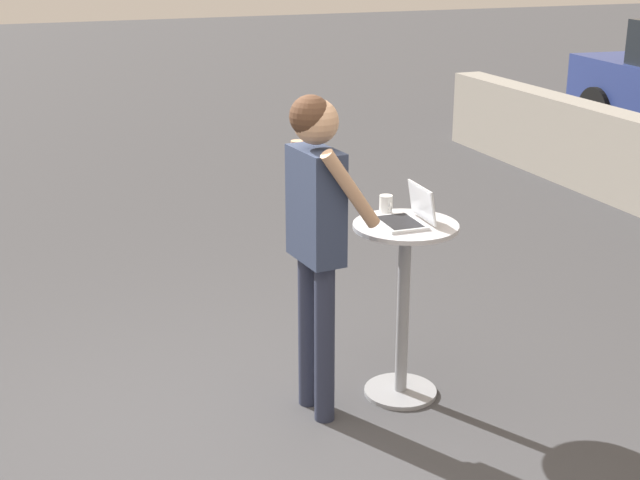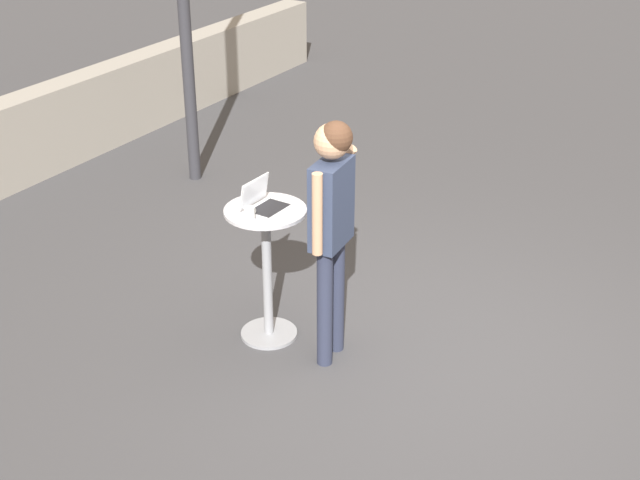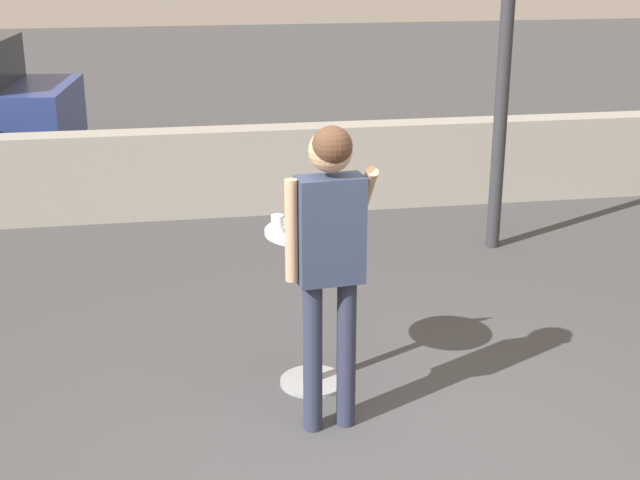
# 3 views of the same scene
# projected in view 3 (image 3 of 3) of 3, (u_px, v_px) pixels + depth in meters

# --- Properties ---
(ground_plane) EXTENTS (50.00, 50.00, 0.00)m
(ground_plane) POSITION_uv_depth(u_px,v_px,m) (399.00, 480.00, 4.68)
(ground_plane) COLOR #3D3D3F
(pavement_kerb) EXTENTS (12.17, 0.35, 0.87)m
(pavement_kerb) POSITION_uv_depth(u_px,v_px,m) (277.00, 169.00, 9.12)
(pavement_kerb) COLOR gray
(pavement_kerb) RESTS_ON ground_plane
(cafe_table) EXTENTS (0.58, 0.58, 1.04)m
(cafe_table) POSITION_uv_depth(u_px,v_px,m) (313.00, 291.00, 5.48)
(cafe_table) COLOR gray
(cafe_table) RESTS_ON ground_plane
(laptop) EXTENTS (0.31, 0.27, 0.21)m
(laptop) POSITION_uv_depth(u_px,v_px,m) (313.00, 222.00, 5.34)
(laptop) COLOR silver
(laptop) RESTS_ON cafe_table
(coffee_mug) EXTENTS (0.11, 0.07, 0.11)m
(coffee_mug) POSITION_uv_depth(u_px,v_px,m) (278.00, 224.00, 5.28)
(coffee_mug) COLOR white
(coffee_mug) RESTS_ON cafe_table
(standing_person) EXTENTS (0.51, 0.41, 1.78)m
(standing_person) POSITION_uv_depth(u_px,v_px,m) (330.00, 241.00, 4.82)
(standing_person) COLOR #282D42
(standing_person) RESTS_ON ground_plane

